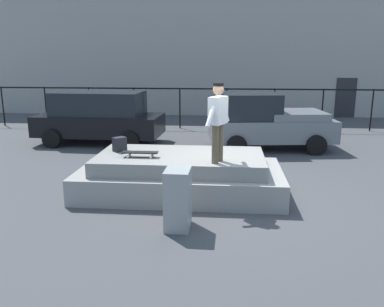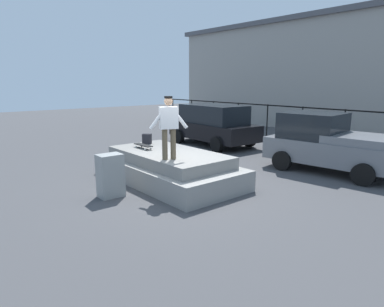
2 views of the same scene
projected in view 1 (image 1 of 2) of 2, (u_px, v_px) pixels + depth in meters
ground_plane at (224, 198)px, 8.73m from camera, size 60.00×60.00×0.00m
concrete_ledge at (181, 175)px, 9.00m from camera, size 4.54×2.35×0.89m
skateboarder at (218, 117)px, 8.02m from camera, size 0.50×0.95×1.62m
skateboard at (140, 153)px, 8.62m from camera, size 0.78×0.23×0.12m
backpack at (120, 144)px, 9.15m from camera, size 0.34×0.34×0.33m
car_black_hatchback_near at (100, 116)px, 14.07m from camera, size 4.46×2.32×1.84m
car_grey_pickup_mid at (267, 122)px, 13.21m from camera, size 4.25×2.46×1.87m
utility_box at (178, 199)px, 7.07m from camera, size 0.45×0.61×1.10m
fence_row at (227, 101)px, 16.82m from camera, size 24.06×0.06×1.75m
warehouse_building at (228, 51)px, 23.92m from camera, size 30.80×8.17×6.69m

